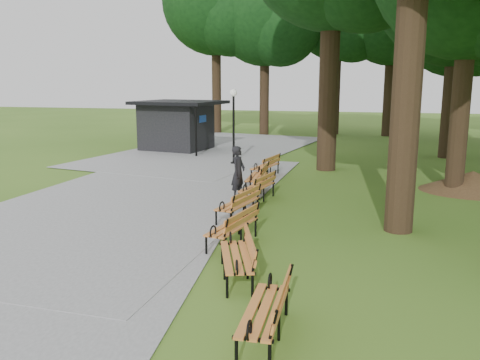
% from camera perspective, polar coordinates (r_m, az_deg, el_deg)
% --- Properties ---
extents(ground, '(100.00, 100.00, 0.00)m').
position_cam_1_polar(ground, '(12.64, -0.85, -5.77)').
color(ground, '#3D651D').
rests_on(ground, ground).
extents(path, '(12.00, 38.00, 0.06)m').
position_cam_1_polar(path, '(16.72, -11.48, -1.64)').
color(path, gray).
rests_on(path, ground).
extents(person, '(0.50, 0.67, 1.69)m').
position_cam_1_polar(person, '(15.76, -0.20, 0.83)').
color(person, black).
rests_on(person, ground).
extents(kiosk, '(4.76, 4.31, 2.64)m').
position_cam_1_polar(kiosk, '(27.27, -7.26, 6.17)').
color(kiosk, black).
rests_on(kiosk, ground).
extents(lamp_post, '(0.32, 0.32, 3.33)m').
position_cam_1_polar(lamp_post, '(22.22, -0.74, 7.87)').
color(lamp_post, black).
rests_on(lamp_post, ground).
extents(dirt_mound, '(2.90, 2.90, 0.69)m').
position_cam_1_polar(dirt_mound, '(18.72, 24.95, -0.12)').
color(dirt_mound, '#47301C').
rests_on(dirt_mound, ground).
extents(bench_0, '(0.69, 1.92, 0.88)m').
position_cam_1_polar(bench_0, '(7.47, 2.75, -14.63)').
color(bench_0, '#CC702F').
rests_on(bench_0, ground).
extents(bench_1, '(1.23, 2.00, 0.88)m').
position_cam_1_polar(bench_1, '(9.52, -0.45, -8.77)').
color(bench_1, '#CC702F').
rests_on(bench_1, ground).
extents(bench_2, '(1.00, 1.99, 0.88)m').
position_cam_1_polar(bench_2, '(11.41, -0.89, -5.35)').
color(bench_2, '#CC702F').
rests_on(bench_2, ground).
extents(bench_3, '(1.01, 1.99, 0.88)m').
position_cam_1_polar(bench_3, '(13.47, -0.25, -2.74)').
color(bench_3, '#CC702F').
rests_on(bench_3, ground).
extents(bench_4, '(0.98, 1.99, 0.88)m').
position_cam_1_polar(bench_4, '(15.58, 1.97, -0.82)').
color(bench_4, '#CC702F').
rests_on(bench_4, ground).
extents(bench_5, '(0.73, 1.93, 0.88)m').
position_cam_1_polar(bench_5, '(17.23, 1.90, 0.35)').
color(bench_5, '#CC702F').
rests_on(bench_5, ground).
extents(bench_6, '(0.99, 1.99, 0.88)m').
position_cam_1_polar(bench_6, '(19.36, 2.89, 1.56)').
color(bench_6, '#CC702F').
rests_on(bench_6, ground).
extents(tree_backdrop, '(35.33, 9.31, 16.60)m').
position_cam_1_polar(tree_backdrop, '(35.23, 21.00, 18.06)').
color(tree_backdrop, black).
rests_on(tree_backdrop, ground).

